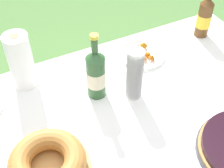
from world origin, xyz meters
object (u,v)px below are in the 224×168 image
Objects in this scene: snack_plate_left at (142,55)px; cup_stack at (135,75)px; cider_bottle_amber at (204,17)px; paper_towel_roll at (21,61)px; cider_bottle_green at (96,74)px; bundt_cake at (48,163)px.

cup_stack is at bearing -128.90° from snack_plate_left.
cider_bottle_amber reaches higher than snack_plate_left.
paper_towel_roll is (-0.41, 0.29, 0.01)m from cup_stack.
snack_plate_left is (-0.39, -0.02, -0.10)m from cider_bottle_amber.
cup_stack is at bearing -35.48° from paper_towel_roll.
cider_bottle_green is 1.19× the size of paper_towel_roll.
paper_towel_roll reaches higher than bundt_cake.
bundt_cake is at bearing -139.35° from cider_bottle_green.
bundt_cake is 1.01× the size of cider_bottle_amber.
cider_bottle_green is at bearing 149.45° from cup_stack.
cider_bottle_green reaches higher than bundt_cake.
cup_stack is at bearing 22.28° from bundt_cake.
cider_bottle_amber is at bearing 2.92° from snack_plate_left.
paper_towel_roll is at bearing 84.14° from bundt_cake.
cider_bottle_amber is at bearing -3.06° from paper_towel_roll.
cider_bottle_amber is at bearing 12.43° from cider_bottle_green.
bundt_cake is 0.76m from snack_plate_left.
snack_plate_left is at bearing 32.67° from bundt_cake.
cider_bottle_amber reaches higher than cup_stack.
cup_stack is 0.51m from paper_towel_roll.
cup_stack is 0.62m from cider_bottle_amber.
snack_plate_left is 0.88× the size of paper_towel_roll.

